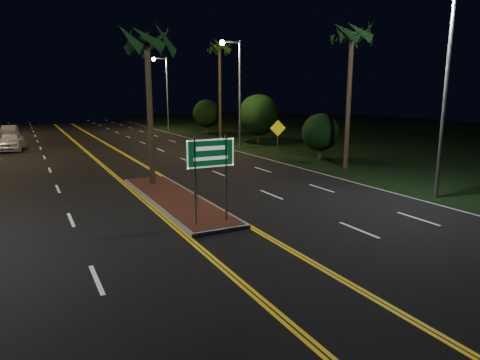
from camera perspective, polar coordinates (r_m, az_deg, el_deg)
ground at (r=13.40m, az=1.02°, el=-9.44°), size 120.00×120.00×0.00m
grass_right at (r=51.09m, az=17.77°, el=5.70°), size 40.00×110.00×0.01m
median_island at (r=19.54m, az=-8.72°, el=-2.51°), size 2.25×10.25×0.17m
highway_sign at (r=15.21m, az=-3.93°, el=2.48°), size 1.80×0.08×3.20m
streetlight_right_near at (r=21.05m, az=25.28°, el=12.85°), size 1.91×0.44×9.00m
streetlight_right_mid at (r=36.93m, az=-0.58°, el=12.96°), size 1.91×0.44×9.00m
streetlight_right_far at (r=55.53m, az=-10.08°, el=12.35°), size 1.91×0.44×9.00m
palm_median at (r=22.44m, az=-12.31°, el=17.68°), size 2.40×2.40×8.30m
palm_right_near at (r=28.14m, az=14.72°, el=18.22°), size 2.40×2.40×9.30m
palm_right_far at (r=45.29m, az=-2.75°, el=17.13°), size 2.40×2.40×10.30m
shrub_near at (r=31.79m, az=10.68°, el=6.27°), size 2.70×2.70×3.30m
shrub_mid at (r=40.33m, az=2.49°, el=8.68°), size 3.78×3.78×4.62m
shrub_far at (r=51.04m, az=-4.46°, el=8.84°), size 3.24×3.24×3.96m
car_near at (r=40.64m, az=-28.24°, el=4.73°), size 2.97×5.58×1.77m
car_far at (r=51.39m, az=-28.41°, el=5.78°), size 2.44×4.91×1.58m
warning_sign at (r=31.49m, az=5.06°, el=6.24°), size 1.16×0.31×2.83m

